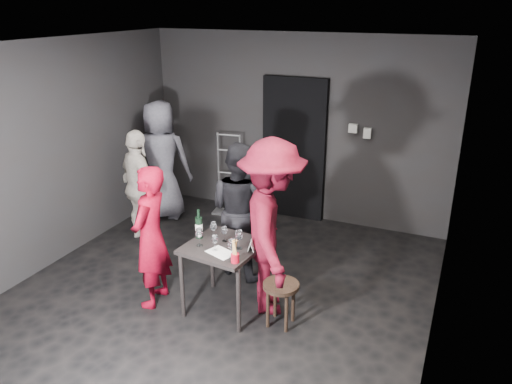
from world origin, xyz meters
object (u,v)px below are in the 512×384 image
at_px(stool, 281,292).
at_px(wine_bottle, 199,227).
at_px(bystander_cream, 139,185).
at_px(tasting_table, 224,253).
at_px(server_red, 150,235).
at_px(hand_truck, 229,198).
at_px(breadstick_cup, 235,252).
at_px(man_maroon, 272,208).
at_px(woman_black, 240,204).
at_px(bystander_grey, 161,150).

bearing_deg(stool, wine_bottle, 175.06).
bearing_deg(bystander_cream, tasting_table, -179.94).
height_order(stool, bystander_cream, bystander_cream).
bearing_deg(tasting_table, wine_bottle, 170.91).
bearing_deg(server_red, hand_truck, -179.60).
relative_size(hand_truck, wine_bottle, 3.84).
distance_m(server_red, breadstick_cup, 1.03).
relative_size(man_maroon, breadstick_cup, 9.28).
xyz_separation_m(tasting_table, wine_bottle, (-0.31, 0.05, 0.22)).
distance_m(hand_truck, tasting_table, 2.67).
height_order(woman_black, bystander_cream, woman_black).
bearing_deg(server_red, breadstick_cup, 77.15).
bearing_deg(wine_bottle, hand_truck, 109.75).
height_order(woman_black, man_maroon, man_maroon).
distance_m(stool, bystander_cream, 2.68).
distance_m(tasting_table, breadstick_cup, 0.44).
relative_size(stool, wine_bottle, 1.46).
xyz_separation_m(server_red, man_maroon, (1.20, 0.42, 0.35)).
distance_m(hand_truck, bystander_grey, 1.29).
distance_m(stool, wine_bottle, 1.08).
height_order(stool, woman_black, woman_black).
bearing_deg(breadstick_cup, stool, 32.43).
bearing_deg(woman_black, stool, 150.28).
bearing_deg(man_maroon, hand_truck, 10.34).
bearing_deg(bystander_cream, wine_bottle, 176.45).
bearing_deg(stool, man_maroon, 129.13).
relative_size(hand_truck, server_red, 0.77).
relative_size(tasting_table, bystander_grey, 0.36).
relative_size(tasting_table, breadstick_cup, 3.01).
distance_m(man_maroon, bystander_cream, 2.39).
height_order(stool, bystander_grey, bystander_grey).
bearing_deg(server_red, bystander_grey, -157.29).
height_order(server_red, bystander_grey, bystander_grey).
relative_size(server_red, bystander_cream, 1.01).
bearing_deg(server_red, bystander_cream, -147.98).
xyz_separation_m(hand_truck, wine_bottle, (0.83, -2.32, 0.65)).
relative_size(stool, bystander_cream, 0.30).
xyz_separation_m(woman_black, bystander_cream, (-1.59, 0.23, -0.08)).
distance_m(server_red, man_maroon, 1.32).
height_order(wine_bottle, breadstick_cup, wine_bottle).
bearing_deg(tasting_table, man_maroon, 26.85).
height_order(server_red, breadstick_cup, server_red).
bearing_deg(woman_black, wine_bottle, 95.48).
height_order(stool, wine_bottle, wine_bottle).
relative_size(bystander_grey, breadstick_cup, 8.44).
relative_size(woman_black, man_maroon, 0.76).
bearing_deg(hand_truck, bystander_grey, -154.90).
relative_size(hand_truck, stool, 2.63).
height_order(tasting_table, man_maroon, man_maroon).
relative_size(stool, server_red, 0.29).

